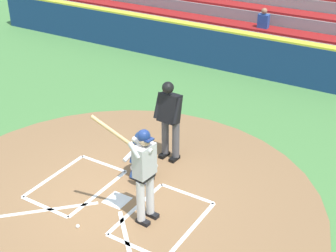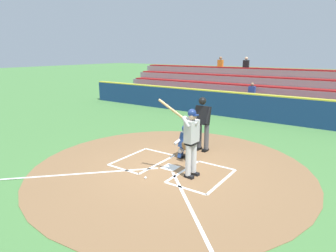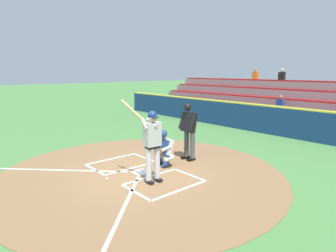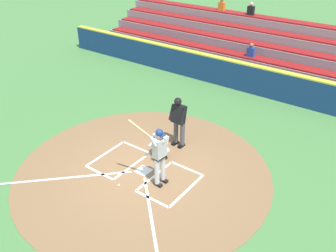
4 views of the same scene
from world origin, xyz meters
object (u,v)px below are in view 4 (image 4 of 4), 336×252
at_px(catcher, 160,144).
at_px(baseball, 119,185).
at_px(plate_umpire, 179,119).
at_px(batter, 159,153).

xyz_separation_m(catcher, baseball, (0.13, 1.88, -0.55)).
height_order(catcher, baseball, catcher).
height_order(catcher, plate_umpire, plate_umpire).
bearing_deg(baseball, catcher, -93.97).
bearing_deg(catcher, baseball, 86.03).
distance_m(batter, baseball, 1.62).
bearing_deg(plate_umpire, batter, 109.77).
distance_m(catcher, baseball, 1.96).
xyz_separation_m(plate_umpire, baseball, (0.16, 2.88, -1.04)).
height_order(batter, baseball, batter).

